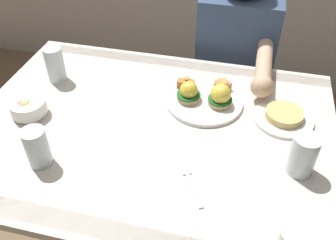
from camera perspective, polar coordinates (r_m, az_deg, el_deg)
name	(u,v)px	position (r m, az deg, el deg)	size (l,w,h in m)	color
dining_table	(151,149)	(1.29, -2.62, -4.51)	(1.20, 0.90, 0.74)	silver
eggs_benedict_plate	(205,97)	(1.31, 5.75, 3.51)	(0.27, 0.27, 0.09)	white
fruit_bowl	(28,108)	(1.33, -20.66, 1.80)	(0.12, 0.12, 0.06)	white
fork	(191,183)	(1.05, 3.52, -9.61)	(0.09, 0.14, 0.00)	silver
water_glass_near	(302,157)	(1.11, 19.92, -5.34)	(0.08, 0.08, 0.13)	silver
water_glass_far	(55,66)	(1.47, -16.90, 7.95)	(0.07, 0.07, 0.13)	silver
water_glass_extra	(38,149)	(1.13, -19.39, -4.29)	(0.07, 0.07, 0.12)	silver
side_plate	(284,117)	(1.29, 17.35, 0.48)	(0.20, 0.20, 0.04)	white
diner_person	(235,64)	(1.73, 10.18, 8.49)	(0.34, 0.54, 1.14)	#33333D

